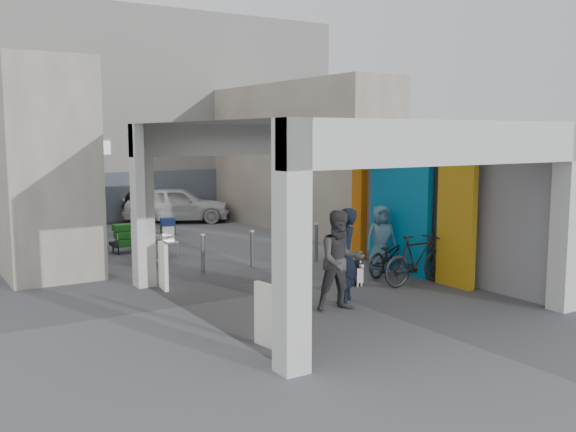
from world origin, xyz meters
TOP-DOWN VIEW (x-y plane):
  - ground at (0.00, 0.00)m, footprint 90.00×90.00m
  - arcade_canopy at (0.54, -0.82)m, footprint 6.40×6.45m
  - far_building at (-0.00, 13.99)m, footprint 18.00×4.08m
  - plaza_bldg_left at (-4.50, 7.50)m, footprint 2.00×9.00m
  - plaza_bldg_right at (4.50, 7.50)m, footprint 2.00×9.00m
  - bollard_left at (-1.48, 2.30)m, footprint 0.09×0.09m
  - bollard_center at (-0.04, 2.52)m, footprint 0.09×0.09m
  - bollard_right at (1.73, 2.30)m, footprint 0.09×0.09m
  - advert_board_near at (-2.75, -2.89)m, footprint 0.18×0.56m
  - advert_board_far at (-2.75, 1.51)m, footprint 0.16×0.56m
  - cafe_set at (-1.76, 4.77)m, footprint 1.31×1.06m
  - produce_stand at (-1.88, 6.15)m, footprint 1.18×0.64m
  - crate_stack at (0.08, 8.50)m, footprint 0.51×0.43m
  - border_collie at (0.94, -0.41)m, footprint 0.23×0.44m
  - man_with_dog at (-0.12, -1.39)m, footprint 0.80×0.79m
  - man_back_turned at (-0.53, -1.80)m, footprint 1.07×0.92m
  - man_elderly at (2.30, 0.40)m, footprint 0.90×0.71m
  - man_crates at (-0.75, 8.99)m, footprint 1.21×0.70m
  - bicycle_front at (2.30, 0.05)m, footprint 1.89×1.13m
  - bicycle_rear at (2.12, -1.04)m, footprint 1.86×0.54m
  - white_van at (1.53, 11.26)m, footprint 4.25×3.03m

SIDE VIEW (x-z plane):
  - ground at x=0.00m, z-range 0.00..0.00m
  - border_collie at x=0.94m, z-range -0.06..0.55m
  - cafe_set at x=-1.76m, z-range -0.12..0.68m
  - crate_stack at x=0.08m, z-range 0.00..0.56m
  - produce_stand at x=-1.88m, z-range -0.08..0.70m
  - bollard_center at x=-0.04m, z-range 0.00..0.90m
  - bicycle_front at x=2.30m, z-range 0.00..0.94m
  - bollard_left at x=-1.48m, z-range 0.00..0.96m
  - bollard_right at x=1.73m, z-range 0.00..0.98m
  - advert_board_near at x=-2.75m, z-range 0.01..1.01m
  - advert_board_far at x=-2.75m, z-range 0.01..1.01m
  - bicycle_rear at x=2.12m, z-range 0.00..1.12m
  - white_van at x=1.53m, z-range 0.00..1.35m
  - man_elderly at x=2.30m, z-range 0.00..1.61m
  - man_with_dog at x=-0.12m, z-range 0.00..1.86m
  - man_back_turned at x=-0.53m, z-range 0.00..1.89m
  - man_crates at x=-0.75m, z-range 0.00..1.93m
  - arcade_canopy at x=0.54m, z-range -0.90..5.50m
  - plaza_bldg_left at x=-4.50m, z-range 0.00..5.00m
  - plaza_bldg_right at x=4.50m, z-range 0.00..5.00m
  - far_building at x=0.00m, z-range -0.01..7.99m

